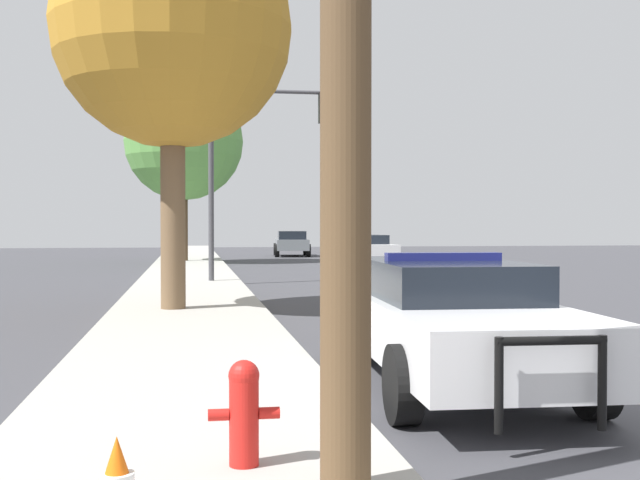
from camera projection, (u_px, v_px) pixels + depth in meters
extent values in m
cube|color=#A3A099|center=(187.00, 409.00, 7.38)|extent=(3.00, 110.00, 0.13)
cube|color=white|center=(449.00, 326.00, 8.75)|extent=(2.02, 5.31, 0.60)
cube|color=black|center=(443.00, 279.00, 9.00)|extent=(1.67, 2.79, 0.40)
cylinder|color=black|center=(595.00, 380.00, 7.25)|extent=(0.27, 0.72, 0.71)
cylinder|color=black|center=(403.00, 384.00, 7.04)|extent=(0.27, 0.72, 0.71)
cylinder|color=black|center=(480.00, 332.00, 10.47)|extent=(0.27, 0.72, 0.71)
cylinder|color=black|center=(347.00, 334.00, 10.26)|extent=(0.27, 0.72, 0.71)
cylinder|color=black|center=(602.00, 383.00, 6.08)|extent=(0.07, 0.07, 0.73)
cylinder|color=black|center=(499.00, 385.00, 5.99)|extent=(0.07, 0.07, 0.73)
cylinder|color=black|center=(551.00, 341.00, 6.03)|extent=(0.86, 0.11, 0.07)
cube|color=navy|center=(443.00, 257.00, 9.00)|extent=(1.31, 0.25, 0.09)
cube|color=navy|center=(529.00, 322.00, 8.86)|extent=(0.16, 3.77, 0.17)
cylinder|color=red|center=(244.00, 422.00, 5.42)|extent=(0.20, 0.20, 0.58)
sphere|color=red|center=(244.00, 376.00, 5.41)|extent=(0.21, 0.21, 0.21)
cylinder|color=red|center=(218.00, 415.00, 5.39)|extent=(0.14, 0.08, 0.08)
cylinder|color=red|center=(269.00, 413.00, 5.44)|extent=(0.14, 0.08, 0.08)
cylinder|color=#424247|center=(211.00, 183.00, 23.26)|extent=(0.16, 0.16, 5.69)
cylinder|color=#424247|center=(268.00, 91.00, 23.48)|extent=(3.32, 0.11, 0.11)
cube|color=black|center=(324.00, 108.00, 23.75)|extent=(0.30, 0.24, 0.90)
sphere|color=red|center=(324.00, 97.00, 23.62)|extent=(0.20, 0.20, 0.20)
sphere|color=orange|center=(324.00, 107.00, 23.62)|extent=(0.20, 0.20, 0.20)
sphere|color=green|center=(324.00, 118.00, 23.63)|extent=(0.20, 0.20, 0.20)
cube|color=slate|center=(292.00, 245.00, 44.66)|extent=(2.04, 4.11, 0.60)
cube|color=black|center=(292.00, 235.00, 44.45)|extent=(1.65, 2.19, 0.45)
cylinder|color=black|center=(276.00, 249.00, 45.83)|extent=(0.29, 0.71, 0.70)
cylinder|color=black|center=(305.00, 249.00, 45.97)|extent=(0.29, 0.71, 0.70)
cylinder|color=black|center=(277.00, 251.00, 43.36)|extent=(0.29, 0.71, 0.70)
cylinder|color=black|center=(308.00, 251.00, 43.50)|extent=(0.29, 0.71, 0.70)
cube|color=silver|center=(366.00, 251.00, 33.96)|extent=(1.90, 4.28, 0.62)
cube|color=black|center=(365.00, 239.00, 34.16)|extent=(1.60, 2.24, 0.38)
cylinder|color=black|center=(395.00, 260.00, 32.83)|extent=(0.25, 0.65, 0.65)
cylinder|color=black|center=(352.00, 260.00, 32.51)|extent=(0.25, 0.65, 0.65)
cylinder|color=black|center=(379.00, 257.00, 35.42)|extent=(0.25, 0.65, 0.65)
cylinder|color=black|center=(339.00, 257.00, 35.10)|extent=(0.25, 0.65, 0.65)
cylinder|color=brown|center=(173.00, 202.00, 15.52)|extent=(0.48, 0.48, 4.16)
sphere|color=#B77F28|center=(172.00, 28.00, 15.45)|extent=(4.63, 4.63, 4.63)
cylinder|color=#4C3823|center=(184.00, 217.00, 36.21)|extent=(0.33, 0.33, 3.93)
sphere|color=#5B9947|center=(184.00, 141.00, 36.14)|extent=(5.34, 5.34, 5.34)
cylinder|color=white|center=(117.00, 480.00, 4.23)|extent=(0.18, 0.18, 0.07)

